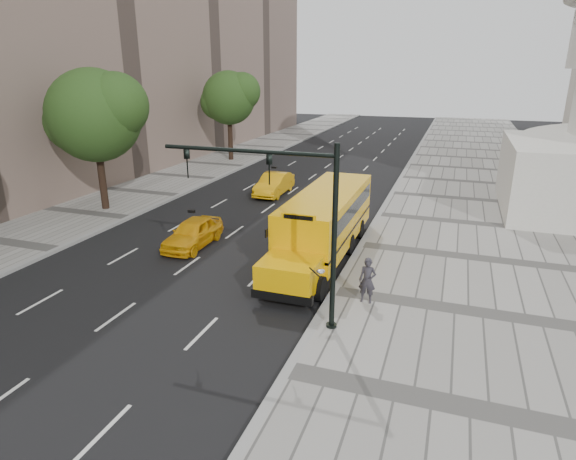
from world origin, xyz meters
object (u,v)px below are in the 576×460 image
(tree_b, at_px, (96,115))
(taxi_near, at_px, (193,233))
(pedestrian, at_px, (367,280))
(school_bus, at_px, (326,219))
(taxi_far, at_px, (274,184))
(traffic_signal, at_px, (293,212))
(tree_c, at_px, (230,97))

(tree_b, height_order, taxi_near, tree_b)
(pedestrian, bearing_deg, tree_b, 158.56)
(tree_b, relative_size, school_bus, 0.74)
(school_bus, bearing_deg, tree_b, 169.94)
(taxi_far, bearing_deg, tree_b, -140.01)
(school_bus, bearing_deg, traffic_signal, -84.27)
(taxi_far, height_order, traffic_signal, traffic_signal)
(traffic_signal, bearing_deg, school_bus, 95.73)
(tree_c, height_order, taxi_far, tree_c)
(tree_b, xyz_separation_m, taxi_near, (8.39, -3.85, -5.20))
(school_bus, distance_m, taxi_far, 11.88)
(tree_b, relative_size, pedestrian, 4.90)
(tree_b, bearing_deg, traffic_signal, -31.47)
(taxi_near, bearing_deg, taxi_far, 88.58)
(school_bus, bearing_deg, tree_c, 125.65)
(school_bus, distance_m, taxi_near, 6.70)
(school_bus, relative_size, pedestrian, 6.58)
(tree_c, xyz_separation_m, taxi_far, (8.50, -10.83, -5.19))
(tree_c, xyz_separation_m, school_bus, (14.91, -20.78, -4.18))
(taxi_far, distance_m, pedestrian, 17.33)
(tree_b, distance_m, taxi_near, 10.59)
(tree_c, height_order, taxi_near, tree_c)
(pedestrian, bearing_deg, taxi_far, 123.38)
(taxi_far, relative_size, pedestrian, 2.60)
(taxi_near, bearing_deg, traffic_signal, -39.24)
(pedestrian, distance_m, traffic_signal, 4.38)
(traffic_signal, bearing_deg, taxi_far, 112.87)
(tree_b, xyz_separation_m, tree_c, (-0.01, 18.14, 0.03))
(traffic_signal, bearing_deg, taxi_near, 141.68)
(tree_c, distance_m, traffic_signal, 31.82)
(tree_c, distance_m, school_bus, 25.91)
(school_bus, xyz_separation_m, traffic_signal, (0.69, -6.90, 2.33))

